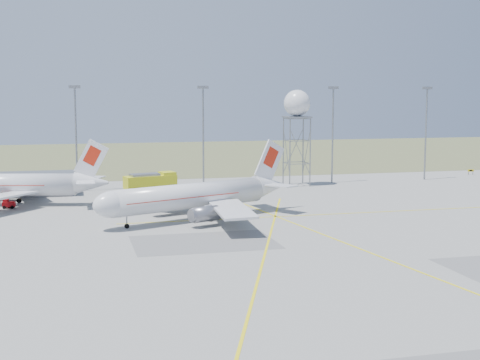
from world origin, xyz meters
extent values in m
plane|color=#A0A09A|center=(0.00, 0.00, 0.00)|extent=(400.00, 400.00, 0.00)
cube|color=#526738|center=(0.00, 140.00, 0.01)|extent=(400.00, 120.00, 0.03)
cube|color=slate|center=(-45.00, 64.00, 1.80)|extent=(18.00, 9.00, 3.60)
cube|color=gray|center=(-45.00, 64.00, 3.75)|extent=(19.00, 10.00, 0.30)
cylinder|color=gray|center=(-35.00, 66.00, 10.00)|extent=(0.36, 0.36, 20.00)
cube|color=gray|center=(-35.00, 66.00, 20.20)|extent=(2.20, 0.50, 0.60)
cylinder|color=gray|center=(-10.00, 66.00, 10.00)|extent=(0.36, 0.36, 20.00)
cube|color=gray|center=(-10.00, 66.00, 20.20)|extent=(2.20, 0.50, 0.60)
cylinder|color=gray|center=(18.00, 66.00, 10.00)|extent=(0.36, 0.36, 20.00)
cube|color=gray|center=(18.00, 66.00, 20.20)|extent=(2.20, 0.50, 0.60)
cylinder|color=gray|center=(40.00, 66.00, 10.00)|extent=(0.36, 0.36, 20.00)
cube|color=gray|center=(40.00, 66.00, 20.20)|extent=(2.20, 0.50, 0.60)
cylinder|color=black|center=(55.00, 72.00, 0.40)|extent=(0.10, 0.10, 0.80)
cylinder|color=black|center=(56.20, 72.00, 0.40)|extent=(0.10, 0.10, 0.80)
cube|color=yellow|center=(55.60, 72.00, 0.95)|extent=(1.60, 0.15, 0.50)
cube|color=black|center=(55.60, 71.92, 0.95)|extent=(0.80, 0.03, 0.30)
cylinder|color=silver|center=(-19.05, 30.49, 3.63)|extent=(24.42, 13.07, 3.82)
ellipsoid|color=silver|center=(-30.52, 25.72, 3.63)|extent=(7.12, 5.88, 3.82)
cube|color=black|center=(-31.58, 25.28, 4.21)|extent=(2.14, 2.50, 0.93)
cone|color=silver|center=(-4.92, 36.36, 3.92)|extent=(6.76, 5.73, 3.82)
cube|color=silver|center=(-4.92, 36.36, 7.93)|extent=(5.77, 2.62, 7.19)
cube|color=#B61E0C|center=(-4.75, 36.44, 8.60)|extent=(3.17, 1.56, 3.69)
cube|color=silver|center=(-6.54, 39.00, 4.40)|extent=(4.84, 6.03, 0.17)
cube|color=silver|center=(-4.19, 33.35, 4.40)|extent=(4.84, 6.03, 0.17)
cube|color=silver|center=(-21.03, 38.99, 2.68)|extent=(14.51, 13.56, 0.34)
cube|color=silver|center=(-14.42, 23.10, 2.68)|extent=(5.49, 15.54, 0.34)
cylinder|color=slate|center=(-22.06, 35.24, 1.82)|extent=(4.55, 3.57, 2.20)
cylinder|color=slate|center=(-17.80, 25.00, 1.82)|extent=(4.55, 3.57, 2.20)
cube|color=#B61E0C|center=(-20.81, 29.76, 3.73)|extent=(19.14, 10.91, 0.11)
cylinder|color=black|center=(-28.76, 26.45, 0.43)|extent=(0.87, 0.87, 0.86)
cube|color=black|center=(-17.28, 31.22, 0.43)|extent=(3.08, 5.66, 0.86)
cylinder|color=gray|center=(-17.28, 31.22, 0.86)|extent=(0.30, 0.30, 1.72)
cylinder|color=silver|center=(-47.45, 51.51, 3.57)|extent=(24.67, 8.94, 3.76)
cone|color=silver|center=(-32.77, 48.27, 3.85)|extent=(6.32, 4.89, 3.76)
cube|color=silver|center=(-32.77, 48.27, 7.80)|extent=(5.94, 1.57, 7.07)
cube|color=#B61E0C|center=(-32.58, 48.23, 8.46)|extent=(3.23, 1.01, 3.63)
cube|color=silver|center=(-32.58, 51.30, 4.32)|extent=(4.05, 5.70, 0.17)
cube|color=silver|center=(-33.88, 45.43, 4.32)|extent=(4.05, 5.70, 0.17)
cube|color=silver|center=(-44.25, 59.46, 2.63)|extent=(7.91, 15.67, 0.34)
cylinder|color=slate|center=(-47.19, 57.03, 1.79)|extent=(4.32, 2.96, 2.16)
cube|color=black|center=(-45.62, 51.10, 0.42)|extent=(2.13, 5.71, 0.85)
cylinder|color=gray|center=(-45.62, 51.10, 0.85)|extent=(0.27, 0.27, 1.69)
cylinder|color=gray|center=(7.04, 61.70, 7.09)|extent=(0.26, 0.26, 14.18)
cylinder|color=gray|center=(11.40, 61.70, 7.09)|extent=(0.26, 0.26, 14.18)
cylinder|color=gray|center=(11.40, 66.06, 7.09)|extent=(0.26, 0.26, 14.18)
cylinder|color=gray|center=(7.04, 66.06, 7.09)|extent=(0.26, 0.26, 14.18)
cube|color=gray|center=(9.22, 63.88, 14.18)|extent=(4.96, 4.96, 0.27)
sphere|color=silver|center=(9.22, 63.88, 17.01)|extent=(5.45, 5.45, 5.45)
cube|color=gold|center=(-21.54, 60.00, 2.19)|extent=(10.33, 5.50, 2.41)
cube|color=gold|center=(-18.14, 60.82, 3.17)|extent=(3.27, 3.59, 1.53)
cube|color=black|center=(-17.40, 61.00, 3.28)|extent=(0.78, 2.79, 1.09)
cube|color=gray|center=(-22.60, 59.74, 3.61)|extent=(5.93, 3.84, 0.44)
cube|color=#A50B10|center=(-46.27, 48.39, 0.68)|extent=(2.14, 1.50, 0.82)
cube|color=#A50B10|center=(-46.72, 48.45, 1.32)|extent=(0.94, 1.18, 0.46)
camera|label=1|loc=(-36.01, -66.69, 18.43)|focal=50.00mm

